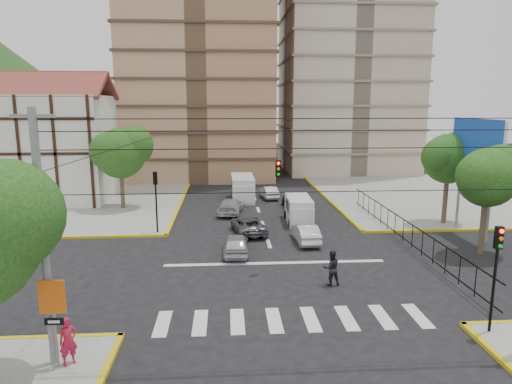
{
  "coord_description": "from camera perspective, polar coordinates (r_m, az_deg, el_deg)",
  "views": [
    {
      "loc": [
        -2.8,
        -24.27,
        9.23
      ],
      "look_at": [
        -1.02,
        2.69,
        4.0
      ],
      "focal_mm": 32.0,
      "sensor_mm": 36.0,
      "label": 1
    }
  ],
  "objects": [
    {
      "name": "sidewalk_ne",
      "position": [
        50.63,
        23.06,
        -0.35
      ],
      "size": [
        26.0,
        26.0,
        0.15
      ],
      "primitive_type": "cube",
      "color": "gray",
      "rests_on": "ground"
    },
    {
      "name": "pedestrian_crosswalk",
      "position": [
        24.11,
        9.4,
        -9.34
      ],
      "size": [
        0.97,
        0.8,
        1.86
      ],
      "primitive_type": "imported",
      "rotation": [
        0.0,
        0.0,
        3.25
      ],
      "color": "black",
      "rests_on": "ground"
    },
    {
      "name": "billboard",
      "position": [
        34.99,
        25.87,
        4.56
      ],
      "size": [
        0.36,
        6.2,
        8.1
      ],
      "color": "slate",
      "rests_on": "ground"
    },
    {
      "name": "car_silver_front_left",
      "position": [
        28.56,
        -2.54,
        -6.52
      ],
      "size": [
        1.62,
        3.89,
        1.32
      ],
      "primitive_type": "imported",
      "rotation": [
        0.0,
        0.0,
        3.12
      ],
      "color": "silver",
      "rests_on": "ground"
    },
    {
      "name": "ground",
      "position": [
        26.12,
        2.66,
        -9.75
      ],
      "size": [
        160.0,
        160.0,
        0.0
      ],
      "primitive_type": "plane",
      "color": "black",
      "rests_on": "ground"
    },
    {
      "name": "tree_park_c",
      "position": [
        37.53,
        23.05,
        4.13
      ],
      "size": [
        4.65,
        3.8,
        7.25
      ],
      "color": "#473828",
      "rests_on": "ground"
    },
    {
      "name": "pedestrian_sw_corner",
      "position": [
        18.12,
        -22.42,
        -16.86
      ],
      "size": [
        0.76,
        0.7,
        1.74
      ],
      "primitive_type": "imported",
      "rotation": [
        0.0,
        0.0,
        0.6
      ],
      "color": "#AD1A37",
      "rests_on": "sidewalk_sw"
    },
    {
      "name": "car_white_front_right",
      "position": [
        31.13,
        6.23,
        -5.13
      ],
      "size": [
        1.52,
        3.94,
        1.28
      ],
      "primitive_type": "imported",
      "rotation": [
        0.0,
        0.0,
        3.18
      ],
      "color": "silver",
      "rests_on": "ground"
    },
    {
      "name": "traffic_light_hanging",
      "position": [
        22.66,
        3.37,
        2.49
      ],
      "size": [
        18.0,
        9.12,
        0.92
      ],
      "color": "black",
      "rests_on": "ground"
    },
    {
      "name": "sidewalk_nw",
      "position": [
        48.37,
        -24.53,
        -0.96
      ],
      "size": [
        26.0,
        26.0,
        0.15
      ],
      "primitive_type": "cube",
      "color": "gray",
      "rests_on": "ground"
    },
    {
      "name": "stop_line",
      "position": [
        27.23,
        2.38,
        -8.85
      ],
      "size": [
        13.0,
        0.4,
        0.01
      ],
      "primitive_type": "cube",
      "color": "silver",
      "rests_on": "ground"
    },
    {
      "name": "utility_pole_sw",
      "position": [
        17.07,
        -25.02,
        -5.26
      ],
      "size": [
        1.4,
        0.28,
        9.0
      ],
      "color": "slate",
      "rests_on": "ground"
    },
    {
      "name": "crosswalk_stripes",
      "position": [
        20.66,
        4.59,
        -15.61
      ],
      "size": [
        12.0,
        2.4,
        0.01
      ],
      "primitive_type": "cube",
      "color": "silver",
      "rests_on": "ground"
    },
    {
      "name": "van_left_lane",
      "position": [
        43.88,
        -1.67,
        0.35
      ],
      "size": [
        2.22,
        5.3,
        2.38
      ],
      "rotation": [
        0.0,
        0.0,
        0.01
      ],
      "color": "silver",
      "rests_on": "ground"
    },
    {
      "name": "traffic_light_se",
      "position": [
        20.52,
        27.83,
        -7.7
      ],
      "size": [
        0.28,
        0.22,
        4.4
      ],
      "color": "black",
      "rests_on": "ground"
    },
    {
      "name": "tree_tudor",
      "position": [
        41.49,
        -16.49,
        4.96
      ],
      "size": [
        5.39,
        4.4,
        7.43
      ],
      "color": "#473828",
      "rests_on": "ground"
    },
    {
      "name": "tree_park_a",
      "position": [
        31.0,
        27.1,
        1.92
      ],
      "size": [
        4.41,
        3.6,
        6.83
      ],
      "color": "#473828",
      "rests_on": "ground"
    },
    {
      "name": "park_fence",
      "position": [
        32.44,
        17.84,
        -6.12
      ],
      "size": [
        0.1,
        22.5,
        1.66
      ],
      "primitive_type": null,
      "color": "black",
      "rests_on": "ground"
    },
    {
      "name": "car_grey_mid_left",
      "position": [
        33.07,
        -0.96,
        -4.14
      ],
      "size": [
        2.71,
        4.7,
        1.23
      ],
      "primitive_type": "imported",
      "rotation": [
        0.0,
        0.0,
        3.3
      ],
      "color": "slate",
      "rests_on": "ground"
    },
    {
      "name": "district_sign",
      "position": [
        17.55,
        -24.06,
        -12.77
      ],
      "size": [
        0.9,
        0.12,
        3.2
      ],
      "color": "slate",
      "rests_on": "ground"
    },
    {
      "name": "van_right_lane",
      "position": [
        35.91,
        5.41,
        -2.35
      ],
      "size": [
        1.94,
        4.6,
        2.05
      ],
      "rotation": [
        0.0,
        0.0,
        -0.04
      ],
      "color": "silver",
      "rests_on": "ground"
    },
    {
      "name": "traffic_light_nw",
      "position": [
        33.03,
        -12.42,
        0.02
      ],
      "size": [
        0.28,
        0.22,
        4.4
      ],
      "color": "black",
      "rests_on": "ground"
    },
    {
      "name": "car_white_rear_right",
      "position": [
        45.26,
        1.64,
        -0.03
      ],
      "size": [
        1.76,
        3.83,
        1.22
      ],
      "primitive_type": "imported",
      "rotation": [
        0.0,
        0.0,
        3.27
      ],
      "color": "silver",
      "rests_on": "ground"
    },
    {
      "name": "car_silver_rear_left",
      "position": [
        38.99,
        -3.2,
        -1.76
      ],
      "size": [
        2.54,
        4.77,
        1.32
      ],
      "primitive_type": "imported",
      "rotation": [
        0.0,
        0.0,
        2.98
      ],
      "color": "silver",
      "rests_on": "ground"
    },
    {
      "name": "tudor_building",
      "position": [
        47.31,
        -23.89,
        5.2
      ],
      "size": [
        10.8,
        8.05,
        12.23
      ],
      "color": "silver",
      "rests_on": "ground"
    },
    {
      "name": "car_darkgrey_mid_right",
      "position": [
        41.02,
        4.76,
        -1.01
      ],
      "size": [
        1.85,
        4.44,
        1.5
      ],
      "primitive_type": "imported",
      "rotation": [
        0.0,
        0.0,
        3.16
      ],
      "color": "#252628",
      "rests_on": "ground"
    }
  ]
}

